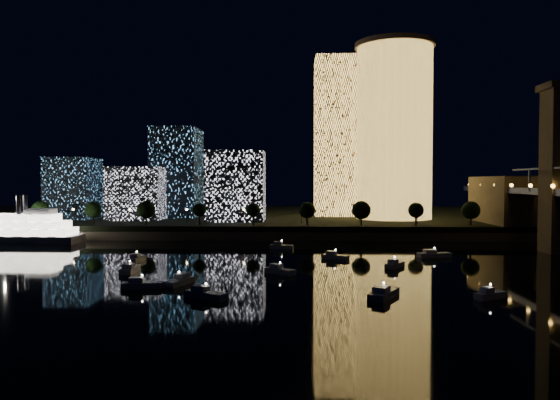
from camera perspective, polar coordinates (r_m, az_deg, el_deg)
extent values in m
plane|color=black|center=(116.19, 8.73, -8.56)|extent=(520.00, 520.00, 0.00)
cube|color=black|center=(274.36, 4.63, -1.92)|extent=(420.00, 160.00, 5.00)
cube|color=#6B5E4C|center=(196.86, 5.80, -3.77)|extent=(420.00, 6.00, 3.00)
cylinder|color=#FFBF51|center=(241.13, 11.83, 6.80)|extent=(32.00, 32.00, 73.17)
cylinder|color=#6B5E4C|center=(247.15, 11.90, 15.51)|extent=(34.00, 34.00, 2.00)
cube|color=#FFBF51|center=(260.20, 6.20, 6.51)|extent=(23.12, 23.12, 73.55)
cube|color=silver|center=(223.77, -4.61, 1.48)|extent=(23.17, 19.60, 28.52)
cube|color=#5DB5FF|center=(253.59, -10.68, 2.83)|extent=(20.06, 26.08, 40.12)
cube|color=silver|center=(238.93, -14.68, 0.70)|extent=(22.20, 20.18, 22.20)
cube|color=#5DB5FF|center=(251.56, -20.79, 1.16)|extent=(18.74, 20.61, 26.23)
cube|color=#6B5E4C|center=(227.76, 22.01, -0.60)|extent=(12.00, 40.00, 23.00)
cube|color=#161E48|center=(188.54, 24.84, 1.89)|extent=(0.50, 0.50, 7.00)
sphere|color=#FFAC38|center=(174.64, 26.62, 1.31)|extent=(1.20, 1.20, 1.20)
sphere|color=#FFAC38|center=(216.28, 21.59, 1.48)|extent=(1.20, 1.20, 1.20)
cube|color=silver|center=(211.28, -26.88, -3.63)|extent=(52.89, 13.16, 2.63)
cube|color=white|center=(211.06, -26.89, -2.95)|extent=(48.48, 11.98, 2.41)
cube|color=white|center=(210.87, -26.90, -2.29)|extent=(44.07, 10.79, 2.41)
cube|color=white|center=(210.72, -26.91, -1.64)|extent=(37.47, 9.55, 2.41)
cube|color=silver|center=(204.38, -23.72, -1.11)|extent=(8.91, 6.76, 1.97)
cylinder|color=black|center=(205.37, -25.64, -0.45)|extent=(1.54, 1.54, 6.58)
cylinder|color=black|center=(209.24, -25.07, -0.40)|extent=(1.54, 1.54, 6.58)
cube|color=silver|center=(102.95, 10.79, -9.60)|extent=(7.05, 9.68, 1.20)
cube|color=silver|center=(101.43, 10.53, -9.14)|extent=(3.69, 4.04, 1.00)
sphere|color=white|center=(102.57, 10.79, -8.51)|extent=(0.36, 0.36, 0.36)
cube|color=silver|center=(132.56, -15.41, -7.03)|extent=(3.00, 8.73, 1.20)
cube|color=silver|center=(131.16, -15.57, -6.64)|extent=(2.33, 3.09, 1.00)
sphere|color=white|center=(132.27, -15.42, -6.18)|extent=(0.36, 0.36, 0.36)
cube|color=silver|center=(149.36, -14.72, -6.01)|extent=(3.02, 7.46, 1.20)
cube|color=silver|center=(148.22, -14.89, -5.64)|extent=(2.13, 2.72, 1.00)
sphere|color=white|center=(149.10, -14.73, -5.25)|extent=(0.36, 0.36, 0.36)
cube|color=silver|center=(125.85, 0.01, -7.44)|extent=(7.36, 6.45, 1.20)
cube|color=silver|center=(126.37, -0.39, -6.90)|extent=(3.25, 3.13, 1.00)
sphere|color=white|center=(125.53, 0.01, -6.54)|extent=(0.36, 0.36, 0.36)
cube|color=silver|center=(101.16, -7.73, -9.79)|extent=(8.54, 6.56, 1.20)
cube|color=silver|center=(101.74, -8.28, -9.10)|extent=(3.62, 3.36, 1.00)
sphere|color=white|center=(100.77, -7.74, -8.68)|extent=(0.36, 0.36, 0.36)
cube|color=silver|center=(158.71, 15.84, -5.55)|extent=(9.64, 4.74, 1.20)
cube|color=silver|center=(157.98, 15.39, -5.18)|extent=(3.65, 3.00, 1.00)
sphere|color=white|center=(158.47, 15.85, -4.83)|extent=(0.36, 0.36, 0.36)
cube|color=silver|center=(149.68, 5.79, -5.94)|extent=(7.65, 5.46, 1.20)
cube|color=silver|center=(149.96, 5.40, -5.50)|extent=(3.17, 2.88, 1.00)
sphere|color=white|center=(149.41, 5.80, -5.18)|extent=(0.36, 0.36, 0.36)
cube|color=silver|center=(137.68, 11.90, -6.67)|extent=(5.85, 7.24, 1.20)
cube|color=silver|center=(136.55, 11.73, -6.27)|extent=(2.93, 3.12, 1.00)
sphere|color=white|center=(137.40, 11.91, -5.84)|extent=(0.36, 0.36, 0.36)
cube|color=silver|center=(171.69, 0.17, -4.91)|extent=(7.61, 3.73, 1.20)
cube|color=silver|center=(171.81, -0.19, -4.53)|extent=(2.88, 2.36, 1.00)
sphere|color=white|center=(171.47, 0.17, -4.24)|extent=(0.36, 0.36, 0.36)
cube|color=silver|center=(106.78, 21.13, -9.28)|extent=(6.58, 4.94, 1.20)
cube|color=silver|center=(105.86, 20.80, -8.77)|extent=(2.77, 2.55, 1.00)
sphere|color=white|center=(106.41, 21.15, -8.23)|extent=(0.36, 0.36, 0.36)
cube|color=silver|center=(112.54, -14.21, -8.63)|extent=(8.03, 3.44, 1.20)
cube|color=silver|center=(112.52, -14.81, -8.07)|extent=(2.95, 2.35, 1.00)
sphere|color=white|center=(112.19, -14.22, -7.63)|extent=(0.36, 0.36, 0.36)
cube|color=silver|center=(114.67, -10.50, -8.41)|extent=(5.40, 8.54, 1.20)
cube|color=silver|center=(115.48, -10.17, -7.78)|extent=(3.01, 3.43, 1.00)
sphere|color=white|center=(114.33, -10.51, -7.42)|extent=(0.36, 0.36, 0.36)
cylinder|color=black|center=(223.48, -23.74, -1.82)|extent=(0.70, 0.70, 4.00)
sphere|color=black|center=(223.28, -23.76, -0.93)|extent=(6.57, 6.57, 6.57)
cylinder|color=black|center=(215.65, -18.94, -1.90)|extent=(0.70, 0.70, 4.00)
sphere|color=black|center=(215.45, -18.95, -0.97)|extent=(6.11, 6.11, 6.11)
cylinder|color=black|center=(209.45, -13.80, -1.96)|extent=(0.70, 0.70, 4.00)
sphere|color=black|center=(209.25, -13.81, -1.00)|extent=(6.60, 6.60, 6.60)
cylinder|color=black|center=(205.03, -8.41, -2.01)|extent=(0.70, 0.70, 4.00)
sphere|color=black|center=(204.81, -8.41, -1.03)|extent=(5.00, 5.00, 5.00)
cylinder|color=black|center=(202.49, -2.82, -2.04)|extent=(0.70, 0.70, 4.00)
sphere|color=black|center=(202.27, -2.82, -1.05)|extent=(5.21, 5.21, 5.21)
cylinder|color=black|center=(201.90, 2.85, -2.05)|extent=(0.70, 0.70, 4.00)
sphere|color=black|center=(201.69, 2.85, -1.06)|extent=(6.17, 6.17, 6.17)
cylinder|color=black|center=(203.30, 8.50, -2.04)|extent=(0.70, 0.70, 4.00)
sphere|color=black|center=(203.08, 8.50, -1.05)|extent=(6.94, 6.94, 6.94)
cylinder|color=black|center=(206.63, 14.01, -2.01)|extent=(0.70, 0.70, 4.00)
sphere|color=black|center=(206.41, 14.02, -1.04)|extent=(5.73, 5.73, 5.73)
cylinder|color=black|center=(211.80, 19.31, -1.97)|extent=(0.70, 0.70, 4.00)
sphere|color=black|center=(211.59, 19.32, -1.02)|extent=(6.65, 6.65, 6.65)
cylinder|color=black|center=(224.86, -20.78, -1.63)|extent=(0.24, 0.24, 5.00)
sphere|color=#FFCC7F|center=(224.71, -20.79, -0.92)|extent=(0.70, 0.70, 0.70)
cylinder|color=black|center=(217.41, -15.42, -1.70)|extent=(0.24, 0.24, 5.00)
sphere|color=#FFCC7F|center=(217.25, -15.42, -0.96)|extent=(0.70, 0.70, 0.70)
cylinder|color=black|center=(211.99, -9.72, -1.75)|extent=(0.24, 0.24, 5.00)
sphere|color=#FFCC7F|center=(211.83, -9.73, -0.99)|extent=(0.70, 0.70, 0.70)
cylinder|color=black|center=(208.76, -3.79, -1.78)|extent=(0.24, 0.24, 5.00)
sphere|color=#FFCC7F|center=(208.60, -3.79, -1.01)|extent=(0.70, 0.70, 0.70)
cylinder|color=black|center=(207.82, 2.26, -1.79)|extent=(0.24, 0.24, 5.00)
sphere|color=#FFCC7F|center=(207.66, 2.26, -1.02)|extent=(0.70, 0.70, 0.70)
cylinder|color=black|center=(209.21, 8.30, -1.79)|extent=(0.24, 0.24, 5.00)
sphere|color=#FFCC7F|center=(209.04, 8.31, -1.02)|extent=(0.70, 0.70, 0.70)
cylinder|color=black|center=(212.87, 14.20, -1.76)|extent=(0.24, 0.24, 5.00)
sphere|color=#FFCC7F|center=(212.71, 14.20, -1.01)|extent=(0.70, 0.70, 0.70)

